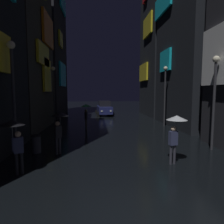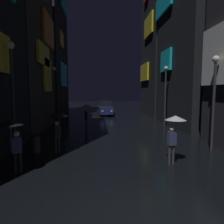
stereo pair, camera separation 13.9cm
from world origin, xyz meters
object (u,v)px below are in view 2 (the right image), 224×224
Objects in this scene: pedestrian_midstreet_left_green at (86,110)px; car_distant at (105,108)px; streetlamp_right_far at (165,89)px; streetlamp_right_near at (214,91)px; streetlamp_left_near at (12,86)px; pedestrian_midstreet_centre_black at (13,132)px; trash_bin at (36,144)px; streetlamp_left_far at (54,89)px; pedestrian_foreground_left_clear at (174,126)px; pedestrian_near_crossing_black at (58,121)px.

car_distant is at bearing 78.73° from pedestrian_midstreet_left_green.
streetlamp_right_far is (5.03, -8.81, 2.44)m from car_distant.
streetlamp_right_near is at bearing -90.00° from streetlamp_right_far.
streetlamp_left_near is 12.79m from streetlamp_right_far.
pedestrian_midstreet_centre_black is 2.28× the size of trash_bin.
pedestrian_midstreet_left_green is 0.39× the size of streetlamp_left_far.
pedestrian_midstreet_centre_black is at bearing -102.63° from car_distant.
pedestrian_midstreet_centre_black is 1.00× the size of pedestrian_foreground_left_clear.
streetlamp_right_near is 7.47m from streetlamp_right_far.
pedestrian_foreground_left_clear is 12.80m from streetlamp_left_far.
car_distant is 0.78× the size of streetlamp_left_near.
pedestrian_near_crossing_black reaches higher than car_distant.
streetlamp_left_near is 1.00× the size of streetlamp_left_far.
pedestrian_foreground_left_clear is at bearing -18.15° from trash_bin.
streetlamp_left_near is at bearing -130.99° from trash_bin.
streetlamp_right_near is 0.93× the size of streetlamp_right_far.
pedestrian_near_crossing_black is 5.57m from pedestrian_foreground_left_clear.
trash_bin is at bearing -142.37° from streetlamp_right_far.
streetlamp_right_near reaches higher than trash_bin.
pedestrian_foreground_left_clear is 7.50m from streetlamp_left_near.
trash_bin is at bearing 49.01° from streetlamp_left_near.
car_distant is 0.79× the size of streetlamp_right_far.
car_distant is at bearing 96.96° from pedestrian_foreground_left_clear.
pedestrian_midstreet_centre_black is 3.08m from trash_bin.
pedestrian_midstreet_left_green is 0.39× the size of streetlamp_right_far.
streetlamp_right_near is (9.25, 2.54, 1.49)m from pedestrian_midstreet_centre_black.
pedestrian_near_crossing_black is 0.39× the size of streetlamp_left_near.
car_distant is 9.43m from streetlamp_left_far.
streetlamp_left_near is (-0.75, 2.03, 1.72)m from pedestrian_midstreet_centre_black.
car_distant is 0.85× the size of streetlamp_right_near.
streetlamp_right_near is (8.07, -0.05, 1.49)m from pedestrian_near_crossing_black.
streetlamp_right_near is at bearing 2.90° from streetlamp_left_near.
trash_bin is (-6.48, 2.12, -1.20)m from pedestrian_foreground_left_clear.
pedestrian_midstreet_left_green is at bearing 80.47° from pedestrian_near_crossing_black.
streetlamp_left_far reaches higher than streetlamp_right_near.
streetlamp_left_near reaches higher than trash_bin.
pedestrian_midstreet_centre_black is at bearing -164.64° from streetlamp_right_near.
streetlamp_right_near is (5.03, -16.27, 2.24)m from car_distant.
pedestrian_foreground_left_clear is 18.25m from car_distant.
trash_bin is (-9.30, 0.30, -2.69)m from streetlamp_right_near.
pedestrian_foreground_left_clear is at bearing -63.06° from pedestrian_midstreet_left_green.
pedestrian_near_crossing_black is at bearing 65.47° from pedestrian_midstreet_centre_black.
pedestrian_near_crossing_black is 2.28× the size of trash_bin.
streetlamp_left_near is at bearing -106.49° from car_distant.
streetlamp_left_near is 1.01× the size of streetlamp_right_far.
car_distant is at bearing 56.94° from streetlamp_left_far.
pedestrian_midstreet_centre_black and pedestrian_foreground_left_clear have the same top height.
streetlamp_right_far is (10.00, 7.97, -0.02)m from streetlamp_left_near.
pedestrian_midstreet_left_green is 0.42× the size of streetlamp_right_near.
pedestrian_midstreet_left_green is (-4.18, 8.22, 0.00)m from pedestrian_foreground_left_clear.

